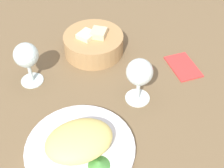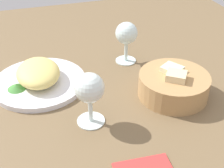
{
  "view_description": "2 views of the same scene",
  "coord_description": "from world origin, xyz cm",
  "px_view_note": "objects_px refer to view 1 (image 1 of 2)",
  "views": [
    {
      "loc": [
        -18.31,
        -49.85,
        59.13
      ],
      "look_at": [
        2.57,
        0.42,
        5.02
      ],
      "focal_mm": 49.96,
      "sensor_mm": 36.0,
      "label": 1
    },
    {
      "loc": [
        60.86,
        -13.8,
        46.09
      ],
      "look_at": [
        3.07,
        4.47,
        5.32
      ],
      "focal_mm": 49.6,
      "sensor_mm": 36.0,
      "label": 2
    }
  ],
  "objects_px": {
    "bread_basket": "(94,43)",
    "folded_napkin": "(183,66)",
    "plate": "(80,149)",
    "wine_glass_far": "(27,57)",
    "wine_glass_near": "(139,74)"
  },
  "relations": [
    {
      "from": "wine_glass_near",
      "to": "wine_glass_far",
      "type": "distance_m",
      "value": 0.29
    },
    {
      "from": "bread_basket",
      "to": "folded_napkin",
      "type": "distance_m",
      "value": 0.27
    },
    {
      "from": "bread_basket",
      "to": "wine_glass_near",
      "type": "relative_size",
      "value": 1.39
    },
    {
      "from": "bread_basket",
      "to": "folded_napkin",
      "type": "relative_size",
      "value": 1.59
    },
    {
      "from": "bread_basket",
      "to": "folded_napkin",
      "type": "xyz_separation_m",
      "value": [
        0.21,
        -0.16,
        -0.03
      ]
    },
    {
      "from": "wine_glass_far",
      "to": "folded_napkin",
      "type": "distance_m",
      "value": 0.43
    },
    {
      "from": "bread_basket",
      "to": "wine_glass_near",
      "type": "xyz_separation_m",
      "value": [
        0.04,
        -0.22,
        0.05
      ]
    },
    {
      "from": "plate",
      "to": "folded_napkin",
      "type": "distance_m",
      "value": 0.39
    },
    {
      "from": "wine_glass_near",
      "to": "folded_napkin",
      "type": "xyz_separation_m",
      "value": [
        0.17,
        0.06,
        -0.08
      ]
    },
    {
      "from": "plate",
      "to": "folded_napkin",
      "type": "relative_size",
      "value": 2.21
    },
    {
      "from": "wine_glass_near",
      "to": "wine_glass_far",
      "type": "xyz_separation_m",
      "value": [
        -0.24,
        0.17,
        -0.0
      ]
    },
    {
      "from": "wine_glass_near",
      "to": "wine_glass_far",
      "type": "height_order",
      "value": "wine_glass_near"
    },
    {
      "from": "plate",
      "to": "wine_glass_far",
      "type": "bearing_deg",
      "value": 100.98
    },
    {
      "from": "plate",
      "to": "wine_glass_far",
      "type": "height_order",
      "value": "wine_glass_far"
    },
    {
      "from": "folded_napkin",
      "to": "plate",
      "type": "bearing_deg",
      "value": 116.73
    }
  ]
}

